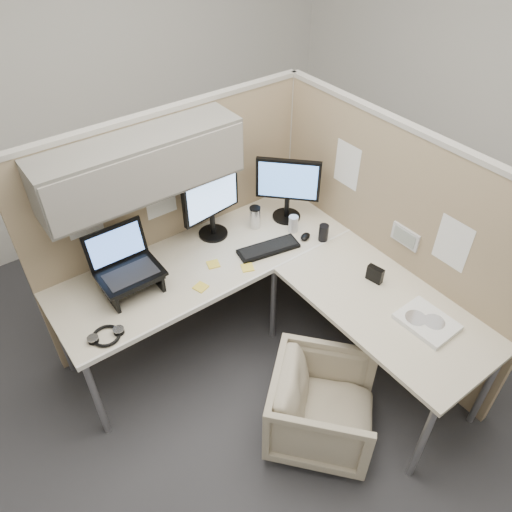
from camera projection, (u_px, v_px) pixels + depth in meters
ground at (266, 374)px, 3.43m from camera, size 4.50×4.50×0.00m
partition_back at (161, 197)px, 3.13m from camera, size 2.00×0.36×1.63m
partition_right at (383, 238)px, 3.27m from camera, size 0.07×2.03×1.63m
desk at (271, 285)px, 3.12m from camera, size 2.00×1.98×0.73m
office_chair at (323, 404)px, 2.91m from camera, size 0.80×0.80×0.60m
monitor_left at (211, 201)px, 3.26m from camera, size 0.44×0.20×0.47m
monitor_right at (288, 185)px, 3.41m from camera, size 0.33×0.34×0.47m
laptop_station at (128, 270)px, 2.94m from camera, size 0.37×0.32×0.38m
keyboard at (268, 249)px, 3.30m from camera, size 0.43×0.21×0.02m
mouse at (305, 237)px, 3.39m from camera, size 0.11×0.09×0.03m
travel_mug at (255, 217)px, 3.45m from camera, size 0.08×0.08×0.16m
soda_can_green at (323, 233)px, 3.35m from camera, size 0.07×0.07×0.12m
soda_can_silver at (293, 224)px, 3.43m from camera, size 0.07×0.07×0.12m
sticky_note_d at (213, 264)px, 3.20m from camera, size 0.09×0.09×0.01m
sticky_note_c at (154, 277)px, 3.10m from camera, size 0.09×0.09×0.01m
sticky_note_b at (247, 268)px, 3.17m from camera, size 0.10×0.10×0.01m
sticky_note_a at (201, 287)px, 3.04m from camera, size 0.10×0.10×0.01m
headphones at (106, 336)px, 2.73m from camera, size 0.20×0.19×0.03m
paper_stack at (427, 322)px, 2.81m from camera, size 0.25×0.32×0.03m
desk_clock at (375, 274)px, 3.05m from camera, size 0.06×0.11×0.10m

